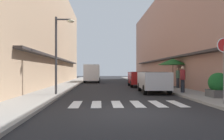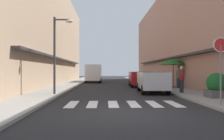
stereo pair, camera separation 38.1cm
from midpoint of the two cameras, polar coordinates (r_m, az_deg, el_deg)
ground_plane at (r=24.44m, az=-0.47°, el=-3.85°), size 87.85×87.85×0.00m
sidewalk_left at (r=24.68m, az=-11.40°, el=-3.67°), size 2.28×55.90×0.12m
sidewalk_right at (r=25.08m, az=10.29°, el=-3.62°), size 2.28×55.90×0.12m
building_row_left at (r=26.73m, az=-18.91°, el=9.06°), size 5.50×37.94×11.71m
building_row_right at (r=27.31m, az=17.31°, el=7.84°), size 5.50×37.94×10.75m
crosswalk at (r=10.71m, az=2.77°, el=-8.50°), size 5.20×2.20×0.01m
parked_car_near at (r=16.24m, az=9.65°, el=-2.43°), size 1.97×4.23×1.47m
parked_car_mid at (r=22.36m, az=6.16°, el=-1.82°), size 1.96×4.31×1.47m
delivery_van at (r=30.78m, az=-5.33°, el=-0.48°), size 2.05×5.42×2.37m
round_street_sign at (r=10.82m, az=25.42°, el=3.85°), size 0.65×0.07×2.86m
street_lamp at (r=14.47m, az=-13.80°, el=5.82°), size 1.19×0.28×4.76m
cafe_umbrella at (r=20.52m, az=14.53°, el=2.01°), size 2.60×2.60×2.51m
planter_corner at (r=13.59m, az=24.43°, el=-3.52°), size 1.09×1.09×1.33m
pedestrian_walking_near at (r=15.68m, az=16.64°, el=-2.10°), size 0.34×0.34×1.73m
pedestrian_walking_far at (r=19.89m, az=15.67°, el=-1.76°), size 0.34×0.34×1.69m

